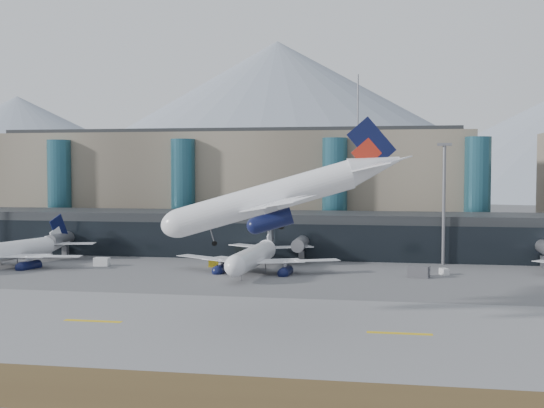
{
  "coord_description": "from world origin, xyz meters",
  "views": [
    {
      "loc": [
        18.54,
        -99.04,
        20.28
      ],
      "look_at": [
        -3.96,
        32.0,
        13.32
      ],
      "focal_mm": 45.0,
      "sensor_mm": 36.0,
      "label": 1
    }
  ],
  "objects": [
    {
      "name": "ground",
      "position": [
        0.0,
        0.0,
        0.0
      ],
      "size": [
        900.0,
        900.0,
        0.0
      ],
      "primitive_type": "plane",
      "color": "#515154",
      "rests_on": "ground"
    },
    {
      "name": "runway_strip",
      "position": [
        0.0,
        -15.0,
        0.02
      ],
      "size": [
        400.0,
        40.0,
        0.04
      ],
      "primitive_type": "cube",
      "color": "slate",
      "rests_on": "ground"
    },
    {
      "name": "dirt_verge",
      "position": [
        0.0,
        -40.0,
        0.0
      ],
      "size": [
        400.0,
        14.0,
        0.03
      ],
      "primitive_type": "cube",
      "color": "#47351E",
      "rests_on": "ground"
    },
    {
      "name": "runway_markings",
      "position": [
        -0.0,
        -15.0,
        0.05
      ],
      "size": [
        128.0,
        1.0,
        0.02
      ],
      "color": "gold",
      "rests_on": "ground"
    },
    {
      "name": "concourse",
      "position": [
        -0.02,
        57.73,
        4.97
      ],
      "size": [
        170.0,
        27.0,
        10.0
      ],
      "color": "black",
      "rests_on": "ground"
    },
    {
      "name": "terminal_main",
      "position": [
        -25.0,
        90.0,
        15.44
      ],
      "size": [
        130.0,
        30.0,
        31.0
      ],
      "color": "gray",
      "rests_on": "ground"
    },
    {
      "name": "teal_towers",
      "position": [
        -14.99,
        74.01,
        14.01
      ],
      "size": [
        116.4,
        19.4,
        46.0
      ],
      "color": "#235363",
      "rests_on": "ground"
    },
    {
      "name": "mountain_ridge",
      "position": [
        15.97,
        380.0,
        45.74
      ],
      "size": [
        910.0,
        400.0,
        110.0
      ],
      "color": "gray",
      "rests_on": "ground"
    },
    {
      "name": "lightmast_mid",
      "position": [
        30.0,
        48.0,
        14.42
      ],
      "size": [
        3.0,
        1.2,
        25.6
      ],
      "color": "slate",
      "rests_on": "ground"
    },
    {
      "name": "hero_jet",
      "position": [
        5.41,
        -9.25,
        17.85
      ],
      "size": [
        34.49,
        34.18,
        11.15
      ],
      "rotation": [
        0.0,
        -0.28,
        0.16
      ],
      "color": "white",
      "rests_on": "ground"
    },
    {
      "name": "jet_parked_left",
      "position": [
        -58.27,
        32.36,
        4.24
      ],
      "size": [
        33.45,
        34.96,
        11.22
      ],
      "rotation": [
        0.0,
        0.0,
        1.29
      ],
      "color": "white",
      "rests_on": "ground"
    },
    {
      "name": "jet_parked_mid",
      "position": [
        -7.08,
        32.41,
        4.24
      ],
      "size": [
        34.76,
        33.96,
        11.2
      ],
      "rotation": [
        0.0,
        0.0,
        1.52
      ],
      "color": "white",
      "rests_on": "ground"
    },
    {
      "name": "veh_a",
      "position": [
        -40.17,
        33.63,
        0.87
      ],
      "size": [
        3.14,
        1.8,
        1.75
      ],
      "primitive_type": "cube",
      "rotation": [
        0.0,
        0.0,
        0.02
      ],
      "color": "silver",
      "rests_on": "ground"
    },
    {
      "name": "veh_b",
      "position": [
        -16.86,
        36.94,
        0.84
      ],
      "size": [
        1.92,
        2.98,
        1.67
      ],
      "primitive_type": "cube",
      "rotation": [
        0.0,
        0.0,
        1.52
      ],
      "color": "gold",
      "rests_on": "ground"
    },
    {
      "name": "veh_c",
      "position": [
        24.2,
        29.64,
        1.06
      ],
      "size": [
        4.23,
        2.99,
        2.12
      ],
      "primitive_type": "cube",
      "rotation": [
        0.0,
        0.0,
        -0.28
      ],
      "color": "#46464A",
      "rests_on": "ground"
    },
    {
      "name": "veh_f",
      "position": [
        -63.0,
        42.11,
        1.0
      ],
      "size": [
        3.82,
        3.91,
        2.0
      ],
      "primitive_type": "cube",
      "rotation": [
        0.0,
        0.0,
        2.32
      ],
      "color": "#46464A",
      "rests_on": "ground"
    },
    {
      "name": "veh_g",
      "position": [
        29.1,
        33.56,
        0.61
      ],
      "size": [
        1.91,
        2.39,
        1.22
      ],
      "primitive_type": "cube",
      "rotation": [
        0.0,
        0.0,
        -1.19
      ],
      "color": "silver",
      "rests_on": "ground"
    }
  ]
}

